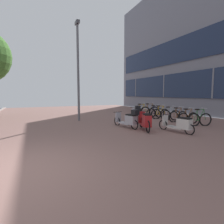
{
  "coord_description": "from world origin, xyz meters",
  "views": [
    {
      "loc": [
        0.52,
        -4.12,
        1.66
      ],
      "look_at": [
        3.27,
        2.04,
        0.97
      ],
      "focal_mm": 28.76,
      "sensor_mm": 36.0,
      "label": 1
    }
  ],
  "objects_px": {
    "scooter_near": "(179,124)",
    "bicycle_rack_05": "(155,113)",
    "scooter_extra": "(129,119)",
    "lamp_post": "(78,67)",
    "bicycle_rack_07": "(141,111)",
    "bicycle_rack_00": "(200,119)",
    "scooter_far": "(136,115)",
    "bicycle_rack_02": "(178,116)",
    "bicycle_rack_01": "(188,118)",
    "bicycle_rack_06": "(150,111)",
    "bicycle_rack_04": "(160,114)",
    "bicycle_rack_03": "(170,115)",
    "scooter_mid": "(145,121)"
  },
  "relations": [
    {
      "from": "scooter_near",
      "to": "bicycle_rack_05",
      "type": "bearing_deg",
      "value": 63.96
    },
    {
      "from": "scooter_near",
      "to": "scooter_extra",
      "type": "relative_size",
      "value": 0.98
    },
    {
      "from": "lamp_post",
      "to": "bicycle_rack_07",
      "type": "bearing_deg",
      "value": 7.89
    },
    {
      "from": "bicycle_rack_00",
      "to": "scooter_far",
      "type": "xyz_separation_m",
      "value": [
        -2.48,
        2.18,
        0.13
      ]
    },
    {
      "from": "bicycle_rack_02",
      "to": "scooter_near",
      "type": "height_order",
      "value": "bicycle_rack_02"
    },
    {
      "from": "bicycle_rack_07",
      "to": "bicycle_rack_01",
      "type": "bearing_deg",
      "value": -87.8
    },
    {
      "from": "bicycle_rack_00",
      "to": "bicycle_rack_06",
      "type": "bearing_deg",
      "value": 89.59
    },
    {
      "from": "bicycle_rack_04",
      "to": "scooter_far",
      "type": "xyz_separation_m",
      "value": [
        -2.32,
        -0.74,
        0.13
      ]
    },
    {
      "from": "scooter_far",
      "to": "scooter_extra",
      "type": "xyz_separation_m",
      "value": [
        -1.17,
        -1.2,
        -0.04
      ]
    },
    {
      "from": "bicycle_rack_06",
      "to": "scooter_extra",
      "type": "height_order",
      "value": "bicycle_rack_06"
    },
    {
      "from": "bicycle_rack_05",
      "to": "bicycle_rack_07",
      "type": "distance_m",
      "value": 1.47
    },
    {
      "from": "bicycle_rack_03",
      "to": "scooter_near",
      "type": "distance_m",
      "value": 3.73
    },
    {
      "from": "bicycle_rack_04",
      "to": "bicycle_rack_06",
      "type": "bearing_deg",
      "value": 82.51
    },
    {
      "from": "bicycle_rack_00",
      "to": "bicycle_rack_05",
      "type": "xyz_separation_m",
      "value": [
        -0.01,
        3.65,
        -0.01
      ]
    },
    {
      "from": "bicycle_rack_00",
      "to": "scooter_mid",
      "type": "distance_m",
      "value": 3.27
    },
    {
      "from": "bicycle_rack_05",
      "to": "scooter_mid",
      "type": "bearing_deg",
      "value": -132.92
    },
    {
      "from": "scooter_far",
      "to": "lamp_post",
      "type": "distance_m",
      "value": 4.55
    },
    {
      "from": "bicycle_rack_04",
      "to": "bicycle_rack_06",
      "type": "xyz_separation_m",
      "value": [
        0.19,
        1.46,
        0.02
      ]
    },
    {
      "from": "bicycle_rack_01",
      "to": "bicycle_rack_04",
      "type": "distance_m",
      "value": 2.19
    },
    {
      "from": "bicycle_rack_05",
      "to": "scooter_far",
      "type": "bearing_deg",
      "value": -149.24
    },
    {
      "from": "bicycle_rack_03",
      "to": "bicycle_rack_06",
      "type": "height_order",
      "value": "bicycle_rack_06"
    },
    {
      "from": "bicycle_rack_06",
      "to": "bicycle_rack_04",
      "type": "bearing_deg",
      "value": -97.49
    },
    {
      "from": "bicycle_rack_07",
      "to": "scooter_mid",
      "type": "bearing_deg",
      "value": -121.67
    },
    {
      "from": "bicycle_rack_05",
      "to": "lamp_post",
      "type": "height_order",
      "value": "lamp_post"
    },
    {
      "from": "scooter_extra",
      "to": "scooter_mid",
      "type": "bearing_deg",
      "value": -64.63
    },
    {
      "from": "scooter_near",
      "to": "bicycle_rack_00",
      "type": "bearing_deg",
      "value": 20.39
    },
    {
      "from": "bicycle_rack_01",
      "to": "bicycle_rack_04",
      "type": "relative_size",
      "value": 1.01
    },
    {
      "from": "bicycle_rack_01",
      "to": "scooter_far",
      "type": "xyz_separation_m",
      "value": [
        -2.45,
        1.45,
        0.14
      ]
    },
    {
      "from": "bicycle_rack_01",
      "to": "bicycle_rack_04",
      "type": "height_order",
      "value": "bicycle_rack_04"
    },
    {
      "from": "scooter_far",
      "to": "bicycle_rack_04",
      "type": "bearing_deg",
      "value": 17.76
    },
    {
      "from": "bicycle_rack_04",
      "to": "bicycle_rack_06",
      "type": "distance_m",
      "value": 1.47
    },
    {
      "from": "bicycle_rack_00",
      "to": "bicycle_rack_03",
      "type": "relative_size",
      "value": 1.05
    },
    {
      "from": "bicycle_rack_01",
      "to": "bicycle_rack_05",
      "type": "height_order",
      "value": "bicycle_rack_05"
    },
    {
      "from": "scooter_far",
      "to": "bicycle_rack_06",
      "type": "bearing_deg",
      "value": 41.23
    },
    {
      "from": "bicycle_rack_07",
      "to": "lamp_post",
      "type": "bearing_deg",
      "value": -172.11
    },
    {
      "from": "bicycle_rack_05",
      "to": "scooter_mid",
      "type": "xyz_separation_m",
      "value": [
        -3.26,
        -3.5,
        0.1
      ]
    },
    {
      "from": "bicycle_rack_02",
      "to": "bicycle_rack_04",
      "type": "xyz_separation_m",
      "value": [
        -0.11,
        1.46,
        0.01
      ]
    },
    {
      "from": "bicycle_rack_01",
      "to": "bicycle_rack_03",
      "type": "height_order",
      "value": "bicycle_rack_03"
    },
    {
      "from": "bicycle_rack_01",
      "to": "scooter_mid",
      "type": "xyz_separation_m",
      "value": [
        -3.23,
        -0.58,
        0.1
      ]
    },
    {
      "from": "bicycle_rack_02",
      "to": "bicycle_rack_04",
      "type": "distance_m",
      "value": 1.47
    },
    {
      "from": "bicycle_rack_00",
      "to": "scooter_mid",
      "type": "relative_size",
      "value": 0.75
    },
    {
      "from": "bicycle_rack_01",
      "to": "bicycle_rack_06",
      "type": "height_order",
      "value": "bicycle_rack_06"
    },
    {
      "from": "bicycle_rack_00",
      "to": "bicycle_rack_01",
      "type": "height_order",
      "value": "bicycle_rack_00"
    },
    {
      "from": "bicycle_rack_01",
      "to": "lamp_post",
      "type": "bearing_deg",
      "value": 144.86
    },
    {
      "from": "bicycle_rack_03",
      "to": "scooter_far",
      "type": "distance_m",
      "value": 2.52
    },
    {
      "from": "bicycle_rack_00",
      "to": "bicycle_rack_06",
      "type": "xyz_separation_m",
      "value": [
        0.03,
        4.38,
        0.02
      ]
    },
    {
      "from": "bicycle_rack_06",
      "to": "bicycle_rack_03",
      "type": "bearing_deg",
      "value": -90.04
    },
    {
      "from": "bicycle_rack_04",
      "to": "bicycle_rack_05",
      "type": "xyz_separation_m",
      "value": [
        0.15,
        0.73,
        -0.01
      ]
    },
    {
      "from": "scooter_mid",
      "to": "scooter_far",
      "type": "height_order",
      "value": "scooter_far"
    },
    {
      "from": "bicycle_rack_00",
      "to": "lamp_post",
      "type": "distance_m",
      "value": 7.47
    }
  ]
}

